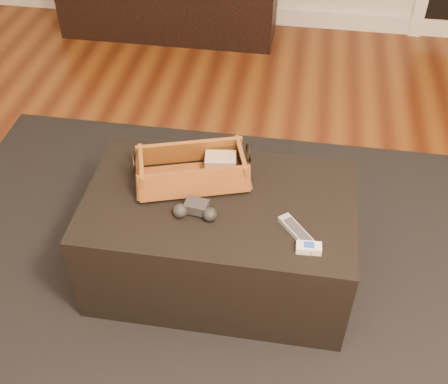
# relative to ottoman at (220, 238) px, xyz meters

# --- Properties ---
(floor) EXTENTS (5.00, 5.50, 0.01)m
(floor) POSITION_rel_ottoman_xyz_m (0.13, -0.43, -0.23)
(floor) COLOR brown
(floor) RESTS_ON ground
(baseboard) EXTENTS (5.00, 0.04, 0.12)m
(baseboard) POSITION_rel_ottoman_xyz_m (0.13, 2.31, -0.16)
(baseboard) COLOR white
(baseboard) RESTS_ON floor
(area_rug) EXTENTS (2.60, 2.00, 0.01)m
(area_rug) POSITION_rel_ottoman_xyz_m (-0.00, -0.05, -0.22)
(area_rug) COLOR black
(area_rug) RESTS_ON floor
(ottoman) EXTENTS (1.00, 0.60, 0.42)m
(ottoman) POSITION_rel_ottoman_xyz_m (0.00, 0.00, 0.00)
(ottoman) COLOR black
(ottoman) RESTS_ON area_rug
(tv_remote) EXTENTS (0.23, 0.14, 0.02)m
(tv_remote) POSITION_rel_ottoman_xyz_m (-0.13, 0.07, 0.24)
(tv_remote) COLOR black
(tv_remote) RESTS_ON wicker_basket
(cloth_bundle) EXTENTS (0.13, 0.09, 0.06)m
(cloth_bundle) POSITION_rel_ottoman_xyz_m (-0.02, 0.15, 0.26)
(cloth_bundle) COLOR #C8AF8B
(cloth_bundle) RESTS_ON wicker_basket
(wicker_basket) EXTENTS (0.47, 0.34, 0.15)m
(wicker_basket) POSITION_rel_ottoman_xyz_m (-0.12, 0.09, 0.26)
(wicker_basket) COLOR #9C5523
(wicker_basket) RESTS_ON ottoman
(game_controller) EXTENTS (0.16, 0.09, 0.05)m
(game_controller) POSITION_rel_ottoman_xyz_m (-0.07, -0.09, 0.24)
(game_controller) COLOR #272729
(game_controller) RESTS_ON ottoman
(silver_remote) EXTENTS (0.16, 0.18, 0.02)m
(silver_remote) POSITION_rel_ottoman_xyz_m (0.30, -0.13, 0.22)
(silver_remote) COLOR #A4A7AB
(silver_remote) RESTS_ON ottoman
(cream_gadget) EXTENTS (0.09, 0.05, 0.03)m
(cream_gadget) POSITION_rel_ottoman_xyz_m (0.33, -0.20, 0.22)
(cream_gadget) COLOR white
(cream_gadget) RESTS_ON ottoman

